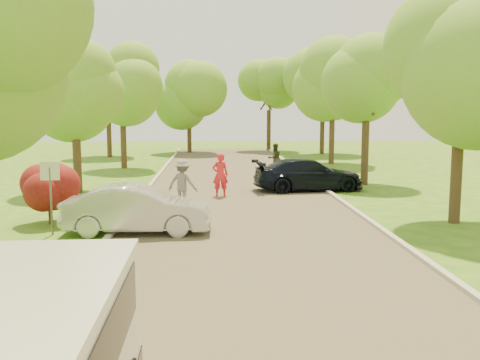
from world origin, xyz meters
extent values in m
plane|color=#2F6417|center=(0.00, 0.00, 0.00)|extent=(100.00, 100.00, 0.00)
cube|color=#4C4438|center=(0.00, 8.00, 0.01)|extent=(8.00, 60.00, 0.01)
cube|color=#B2AD9E|center=(-4.05, 8.00, 0.06)|extent=(0.18, 60.00, 0.12)
cube|color=#B2AD9E|center=(4.05, 8.00, 0.06)|extent=(0.18, 60.00, 0.12)
cylinder|color=#59595E|center=(-5.80, 4.00, 1.00)|extent=(0.06, 0.06, 2.00)
cube|color=white|center=(-5.80, 4.00, 1.90)|extent=(0.55, 0.04, 0.55)
cylinder|color=#382619|center=(-6.30, 5.50, 0.35)|extent=(0.12, 0.12, 0.70)
sphere|color=#590F0F|center=(-6.30, 5.50, 1.10)|extent=(1.70, 1.70, 1.70)
sphere|color=olive|center=(-5.81, 1.00, 5.67)|extent=(3.45, 3.45, 3.45)
cylinder|color=#382619|center=(-7.00, 12.00, 1.57)|extent=(0.36, 0.36, 3.15)
sphere|color=olive|center=(-7.00, 12.00, 4.41)|extent=(4.20, 4.20, 4.20)
sphere|color=olive|center=(-6.37, 12.00, 5.04)|extent=(3.15, 3.15, 3.15)
cylinder|color=#382619|center=(-6.60, 22.00, 1.91)|extent=(0.36, 0.36, 3.83)
sphere|color=olive|center=(-6.60, 22.00, 5.27)|extent=(4.80, 4.80, 4.80)
sphere|color=olive|center=(-5.88, 22.00, 5.99)|extent=(3.60, 3.60, 3.60)
cylinder|color=#382619|center=(6.80, 5.00, 1.91)|extent=(0.36, 0.36, 3.83)
sphere|color=olive|center=(6.80, 5.00, 5.33)|extent=(5.00, 5.00, 5.00)
cylinder|color=#382619|center=(6.40, 14.00, 1.69)|extent=(0.36, 0.36, 3.38)
sphere|color=olive|center=(6.40, 14.00, 4.70)|extent=(4.40, 4.40, 4.40)
sphere|color=olive|center=(7.06, 14.00, 5.36)|extent=(3.30, 3.30, 3.30)
cylinder|color=#382619|center=(7.00, 24.00, 2.02)|extent=(0.36, 0.36, 4.05)
sphere|color=olive|center=(7.00, 24.00, 5.61)|extent=(5.20, 5.20, 5.20)
sphere|color=olive|center=(7.78, 24.00, 6.39)|extent=(3.90, 3.90, 3.90)
cylinder|color=#382619|center=(-9.00, 30.00, 1.80)|extent=(0.36, 0.36, 3.60)
sphere|color=olive|center=(-9.00, 30.00, 5.10)|extent=(5.00, 5.00, 5.00)
sphere|color=olive|center=(-8.25, 30.00, 5.85)|extent=(3.75, 3.75, 3.75)
cylinder|color=#382619|center=(8.00, 32.00, 1.91)|extent=(0.36, 0.36, 3.83)
sphere|color=olive|center=(8.00, 32.00, 5.33)|extent=(5.00, 5.00, 5.00)
sphere|color=olive|center=(8.75, 32.00, 6.08)|extent=(3.75, 3.75, 3.75)
cylinder|color=#382619|center=(-3.00, 34.00, 1.69)|extent=(0.36, 0.36, 3.38)
sphere|color=olive|center=(-3.00, 34.00, 4.81)|extent=(4.80, 4.80, 4.80)
sphere|color=olive|center=(-2.28, 34.00, 5.53)|extent=(3.60, 3.60, 3.60)
cylinder|color=#382619|center=(4.00, 36.00, 1.80)|extent=(0.36, 0.36, 3.60)
sphere|color=olive|center=(4.00, 36.00, 5.10)|extent=(5.00, 5.00, 5.00)
sphere|color=olive|center=(4.75, 36.00, 5.85)|extent=(3.75, 3.75, 3.75)
imported|color=#BBBABF|center=(-3.30, 4.10, 0.72)|extent=(4.38, 1.60, 1.43)
imported|color=black|center=(3.30, 12.22, 0.72)|extent=(5.18, 2.56, 1.45)
cube|color=black|center=(-2.17, 7.81, 0.10)|extent=(0.53, 0.93, 0.02)
cylinder|color=#BFCC4C|center=(-1.99, 8.09, 0.04)|extent=(0.05, 0.08, 0.07)
cylinder|color=#BFCC4C|center=(-2.14, 8.14, 0.04)|extent=(0.05, 0.08, 0.07)
cylinder|color=#BFCC4C|center=(-2.20, 7.48, 0.04)|extent=(0.05, 0.08, 0.07)
cylinder|color=#BFCC4C|center=(-2.35, 7.54, 0.04)|extent=(0.05, 0.08, 0.07)
imported|color=slate|center=(-2.17, 7.81, 0.99)|extent=(1.28, 0.99, 1.75)
imported|color=red|center=(-0.73, 10.73, 0.92)|extent=(0.69, 0.46, 1.84)
imported|color=#2A2E1B|center=(2.54, 18.86, 0.86)|extent=(1.00, 0.88, 1.73)
camera|label=1|loc=(-1.07, -11.71, 3.68)|focal=40.00mm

